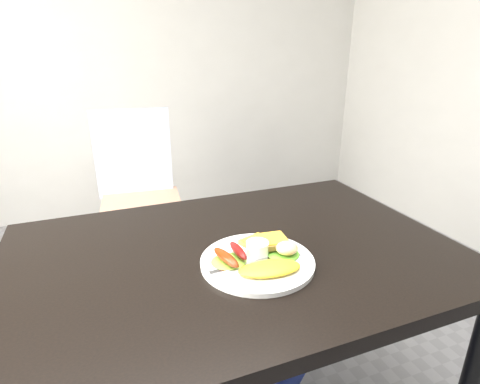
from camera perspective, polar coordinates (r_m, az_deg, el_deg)
name	(u,v)px	position (r m, az deg, el deg)	size (l,w,h in m)	color
room_back_panel	(127,38)	(3.10, -16.83, 21.58)	(4.00, 0.04, 2.70)	silver
dining_table	(234,256)	(1.03, -0.85, -9.74)	(1.20, 0.80, 0.04)	black
dining_chair	(142,206)	(2.14, -14.73, -2.10)	(0.43, 0.43, 0.05)	tan
person	(172,170)	(1.37, -10.29, 3.35)	(0.62, 0.41, 1.71)	navy
plate	(257,262)	(0.96, 2.66, -10.56)	(0.29, 0.29, 0.01)	white
lettuce_left	(229,261)	(0.94, -1.70, -10.48)	(0.09, 0.08, 0.01)	#528524
lettuce_right	(284,255)	(0.98, 6.69, -9.45)	(0.08, 0.08, 0.01)	#599819
omelette	(270,268)	(0.90, 4.55, -11.54)	(0.15, 0.07, 0.02)	yellow
sausage_a	(226,257)	(0.93, -2.14, -9.93)	(0.03, 0.11, 0.03)	#661700
sausage_b	(238,251)	(0.95, -0.29, -8.91)	(0.02, 0.09, 0.02)	maroon
ramekin	(257,248)	(0.97, 2.66, -8.54)	(0.06, 0.06, 0.03)	white
toast_a	(257,243)	(1.02, 2.63, -7.77)	(0.07, 0.07, 0.01)	olive
toast_b	(272,241)	(1.00, 4.94, -7.47)	(0.08, 0.08, 0.01)	olive
potato_salad	(287,248)	(0.97, 7.16, -8.48)	(0.06, 0.05, 0.03)	beige
fork	(244,265)	(0.93, 0.66, -11.09)	(0.18, 0.01, 0.00)	#ADAFB7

